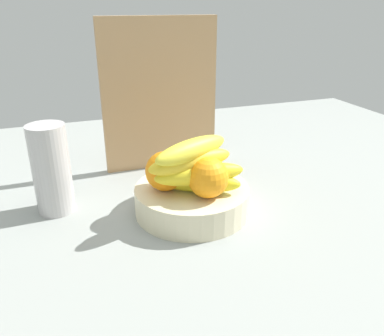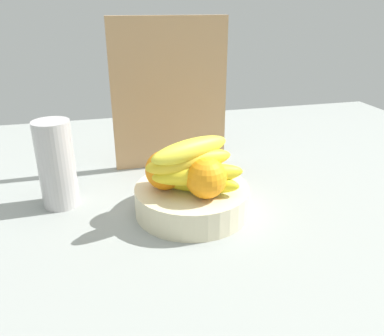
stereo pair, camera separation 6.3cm
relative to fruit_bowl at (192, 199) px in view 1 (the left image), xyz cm
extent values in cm
cube|color=gray|center=(1.45, 2.81, -4.24)|extent=(180.00, 140.00, 3.00)
cylinder|color=beige|center=(0.00, 0.00, 0.00)|extent=(22.53, 22.53, 5.49)
sphere|color=orange|center=(3.35, 3.81, 6.54)|extent=(7.59, 7.59, 7.59)
sphere|color=orange|center=(-5.12, 0.76, 6.54)|extent=(7.59, 7.59, 7.59)
sphere|color=orange|center=(1.55, -4.70, 6.54)|extent=(7.59, 7.59, 7.59)
ellipsoid|color=yellow|center=(0.05, -1.95, 4.74)|extent=(16.81, 11.74, 4.00)
ellipsoid|color=yellow|center=(0.25, -3.61, 6.94)|extent=(17.24, 5.18, 4.00)
ellipsoid|color=yellow|center=(-1.04, -2.33, 9.14)|extent=(17.44, 6.94, 4.00)
ellipsoid|color=yellow|center=(-0.78, -2.16, 11.34)|extent=(17.12, 10.73, 4.00)
cube|color=tan|center=(0.87, 25.42, 15.26)|extent=(28.02, 2.05, 36.00)
cylinder|color=#B8B4B4|center=(-25.48, 9.64, 6.20)|extent=(7.27, 7.27, 17.89)
camera|label=1|loc=(-22.80, -64.24, 36.12)|focal=36.29mm
camera|label=2|loc=(-16.75, -66.07, 36.12)|focal=36.29mm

